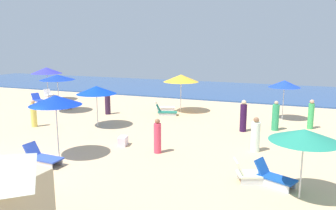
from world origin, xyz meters
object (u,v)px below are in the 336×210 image
(lounge_chair_0_0, at_px, (62,105))
(cooler_box_0, at_px, (123,141))
(umbrella_1, at_px, (304,135))
(umbrella_6, at_px, (47,70))
(lounge_chair_2_1, at_px, (164,107))
(beachgoer_0, at_px, (275,117))
(umbrella_5, at_px, (96,90))
(umbrella_0, at_px, (57,77))
(umbrella_3, at_px, (55,100))
(lounge_chair_1_0, at_px, (274,177))
(beachgoer_1, at_px, (243,117))
(beachgoer_4, at_px, (311,115))
(lounge_chair_2_0, at_px, (166,112))
(umbrella_4, at_px, (284,84))
(beachgoer_3, at_px, (255,136))
(lounge_chair_6_1, at_px, (50,95))
(beachgoer_6, at_px, (108,104))
(beachgoer_5, at_px, (34,114))
(lounge_chair_3_0, at_px, (42,158))
(lounge_chair_6_0, at_px, (38,100))
(umbrella_2, at_px, (181,78))
(lounge_chair_1_1, at_px, (252,174))
(beachgoer_2, at_px, (157,137))

(lounge_chair_0_0, height_order, cooler_box_0, lounge_chair_0_0)
(umbrella_1, relative_size, umbrella_6, 0.80)
(lounge_chair_2_1, height_order, beachgoer_0, beachgoer_0)
(umbrella_5, bearing_deg, umbrella_0, 152.43)
(lounge_chair_2_1, xyz_separation_m, umbrella_3, (-0.58, -10.26, 2.15))
(umbrella_0, bearing_deg, beachgoer_0, 1.51)
(lounge_chair_1_0, bearing_deg, beachgoer_1, 40.88)
(cooler_box_0, bearing_deg, umbrella_1, -121.97)
(lounge_chair_0_0, relative_size, beachgoer_4, 0.85)
(umbrella_6, bearing_deg, lounge_chair_2_0, -8.64)
(beachgoer_0, xyz_separation_m, beachgoer_1, (-1.59, -0.88, 0.06))
(umbrella_3, height_order, umbrella_4, umbrella_3)
(lounge_chair_1_0, relative_size, beachgoer_3, 0.94)
(lounge_chair_6_1, distance_m, beachgoer_6, 8.75)
(umbrella_0, xyz_separation_m, cooler_box_0, (7.74, -5.00, -2.18))
(umbrella_5, xyz_separation_m, beachgoer_0, (9.41, 2.83, -1.35))
(lounge_chair_2_0, relative_size, beachgoer_5, 0.96)
(beachgoer_5, bearing_deg, beachgoer_3, 13.06)
(lounge_chair_3_0, bearing_deg, beachgoer_4, -42.61)
(lounge_chair_0_0, distance_m, beachgoer_5, 5.21)
(beachgoer_0, bearing_deg, umbrella_3, 92.85)
(umbrella_0, height_order, beachgoer_6, umbrella_0)
(beachgoer_1, bearing_deg, umbrella_3, -96.69)
(lounge_chair_0_0, bearing_deg, umbrella_6, 56.71)
(umbrella_4, xyz_separation_m, beachgoer_0, (-0.27, -2.75, -1.48))
(beachgoer_5, bearing_deg, lounge_chair_2_1, 64.12)
(beachgoer_4, bearing_deg, umbrella_5, -118.09)
(lounge_chair_0_0, bearing_deg, beachgoer_6, -93.92)
(lounge_chair_0_0, distance_m, umbrella_5, 6.61)
(lounge_chair_6_1, bearing_deg, umbrella_0, -113.99)
(umbrella_6, distance_m, lounge_chair_6_0, 2.60)
(umbrella_3, xyz_separation_m, umbrella_6, (-9.93, 10.76, 0.07))
(umbrella_5, xyz_separation_m, lounge_chair_6_0, (-8.37, 4.43, -1.80))
(umbrella_1, bearing_deg, beachgoer_5, 164.38)
(lounge_chair_1_0, relative_size, lounge_chair_6_1, 0.91)
(umbrella_2, bearing_deg, lounge_chair_1_1, -58.99)
(lounge_chair_6_1, bearing_deg, lounge_chair_3_0, -120.29)
(umbrella_2, height_order, beachgoer_0, umbrella_2)
(beachgoer_3, distance_m, beachgoer_5, 12.16)
(umbrella_6, bearing_deg, beachgoer_0, -9.48)
(umbrella_1, height_order, beachgoer_3, umbrella_1)
(lounge_chair_3_0, relative_size, lounge_chair_6_1, 0.98)
(lounge_chair_2_1, height_order, umbrella_3, umbrella_3)
(lounge_chair_6_0, bearing_deg, beachgoer_0, -71.31)
(beachgoer_0, bearing_deg, lounge_chair_1_1, 136.50)
(lounge_chair_0_0, relative_size, umbrella_2, 0.54)
(lounge_chair_2_1, distance_m, beachgoer_2, 8.80)
(umbrella_1, relative_size, lounge_chair_6_0, 1.55)
(lounge_chair_2_1, bearing_deg, umbrella_6, 65.32)
(umbrella_1, height_order, beachgoer_5, umbrella_1)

